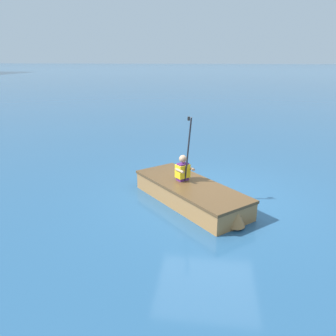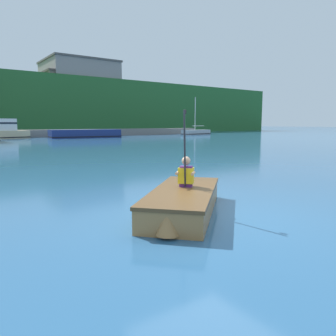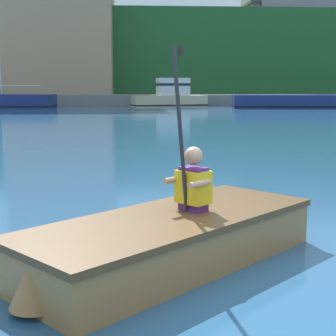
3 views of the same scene
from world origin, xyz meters
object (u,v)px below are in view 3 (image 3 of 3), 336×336
at_px(moored_boat_dock_east_inner, 171,96).
at_px(person_paddler, 193,181).
at_px(moored_boat_dock_center_far, 6,102).
at_px(rowboat_foreground, 168,238).
at_px(moored_boat_dock_west_inner, 289,102).

bearing_deg(moored_boat_dock_east_inner, person_paddler, -93.61).
distance_m(moored_boat_dock_center_far, rowboat_foreground, 34.69).
bearing_deg(moored_boat_dock_center_far, rowboat_foreground, -74.11).
xyz_separation_m(moored_boat_dock_center_far, person_paddler, (9.73, -33.15, 0.25)).
height_order(moored_boat_dock_center_far, rowboat_foreground, moored_boat_dock_center_far).
bearing_deg(rowboat_foreground, moored_boat_dock_center_far, 105.89).
height_order(moored_boat_dock_center_far, moored_boat_dock_east_inner, moored_boat_dock_center_far).
distance_m(moored_boat_dock_west_inner, rowboat_foreground, 34.05).
height_order(moored_boat_dock_center_far, person_paddler, moored_boat_dock_center_far).
distance_m(moored_boat_dock_west_inner, person_paddler, 33.77).
xyz_separation_m(moored_boat_dock_center_far, rowboat_foreground, (9.50, -33.37, -0.23)).
height_order(moored_boat_dock_west_inner, rowboat_foreground, moored_boat_dock_west_inner).
distance_m(moored_boat_dock_center_far, moored_boat_dock_east_inner, 12.05).
height_order(moored_boat_dock_west_inner, moored_boat_dock_center_far, moored_boat_dock_center_far).
distance_m(moored_boat_dock_east_inner, person_paddler, 34.91).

